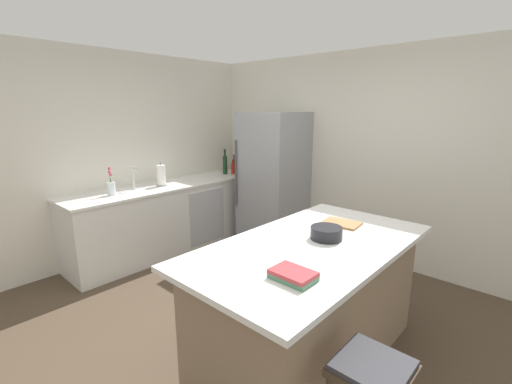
% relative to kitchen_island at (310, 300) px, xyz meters
% --- Properties ---
extents(ground_plane, '(7.20, 7.20, 0.00)m').
position_rel_kitchen_island_xyz_m(ground_plane, '(-0.55, -0.15, -0.47)').
color(ground_plane, '#4C3D2D').
extents(wall_rear, '(6.00, 0.10, 2.60)m').
position_rel_kitchen_island_xyz_m(wall_rear, '(-0.55, 2.10, 0.83)').
color(wall_rear, silver).
rests_on(wall_rear, ground_plane).
extents(wall_left, '(0.10, 6.00, 2.60)m').
position_rel_kitchen_island_xyz_m(wall_left, '(-3.00, -0.15, 0.83)').
color(wall_left, silver).
rests_on(wall_left, ground_plane).
extents(counter_run_left, '(0.68, 2.80, 0.91)m').
position_rel_kitchen_island_xyz_m(counter_run_left, '(-2.63, 0.56, -0.02)').
color(counter_run_left, silver).
rests_on(counter_run_left, ground_plane).
extents(kitchen_island, '(1.07, 1.99, 0.94)m').
position_rel_kitchen_island_xyz_m(kitchen_island, '(0.00, 0.00, 0.00)').
color(kitchen_island, '#8E755B').
rests_on(kitchen_island, ground_plane).
extents(refrigerator, '(0.79, 0.77, 1.86)m').
position_rel_kitchen_island_xyz_m(refrigerator, '(-1.75, 1.68, 0.45)').
color(refrigerator, '#93969B').
rests_on(refrigerator, ground_plane).
extents(bar_stool, '(0.36, 0.36, 0.67)m').
position_rel_kitchen_island_xyz_m(bar_stool, '(0.74, -0.55, 0.07)').
color(bar_stool, '#473828').
rests_on(bar_stool, ground_plane).
extents(sink_faucet, '(0.15, 0.05, 0.30)m').
position_rel_kitchen_island_xyz_m(sink_faucet, '(-2.67, 0.07, 0.59)').
color(sink_faucet, silver).
rests_on(sink_faucet, counter_run_left).
extents(flower_vase, '(0.09, 0.09, 0.33)m').
position_rel_kitchen_island_xyz_m(flower_vase, '(-2.61, -0.26, 0.54)').
color(flower_vase, silver).
rests_on(flower_vase, counter_run_left).
extents(paper_towel_roll, '(0.14, 0.14, 0.31)m').
position_rel_kitchen_island_xyz_m(paper_towel_roll, '(-2.62, 0.42, 0.57)').
color(paper_towel_roll, gray).
rests_on(paper_towel_roll, counter_run_left).
extents(olive_oil_bottle, '(0.05, 0.05, 0.33)m').
position_rel_kitchen_island_xyz_m(olive_oil_bottle, '(-2.61, 1.85, 0.57)').
color(olive_oil_bottle, olive).
rests_on(olive_oil_bottle, counter_run_left).
extents(syrup_bottle, '(0.07, 0.07, 0.28)m').
position_rel_kitchen_island_xyz_m(syrup_bottle, '(-2.61, 1.75, 0.55)').
color(syrup_bottle, '#5B3319').
rests_on(syrup_bottle, counter_run_left).
extents(hot_sauce_bottle, '(0.05, 0.05, 0.21)m').
position_rel_kitchen_island_xyz_m(hot_sauce_bottle, '(-2.56, 1.66, 0.52)').
color(hot_sauce_bottle, red).
rests_on(hot_sauce_bottle, counter_run_left).
extents(wine_bottle, '(0.07, 0.07, 0.38)m').
position_rel_kitchen_island_xyz_m(wine_bottle, '(-2.63, 1.57, 0.59)').
color(wine_bottle, '#19381E').
rests_on(wine_bottle, counter_run_left).
extents(cookbook_stack, '(0.25, 0.18, 0.05)m').
position_rel_kitchen_island_xyz_m(cookbook_stack, '(0.23, -0.54, 0.49)').
color(cookbook_stack, '#4C7F60').
rests_on(cookbook_stack, kitchen_island).
extents(mixing_bowl, '(0.24, 0.24, 0.09)m').
position_rel_kitchen_island_xyz_m(mixing_bowl, '(0.03, 0.15, 0.51)').
color(mixing_bowl, black).
rests_on(mixing_bowl, kitchen_island).
extents(cutting_board, '(0.33, 0.25, 0.02)m').
position_rel_kitchen_island_xyz_m(cutting_board, '(-0.06, 0.53, 0.47)').
color(cutting_board, '#9E7042').
rests_on(cutting_board, kitchen_island).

